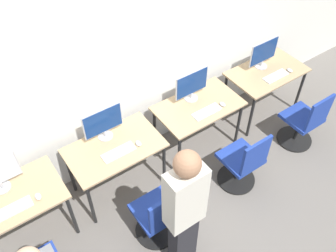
{
  "coord_description": "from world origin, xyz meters",
  "views": [
    {
      "loc": [
        -1.65,
        -2.25,
        3.93
      ],
      "look_at": [
        0.0,
        0.13,
        0.9
      ],
      "focal_mm": 40.0,
      "sensor_mm": 36.0,
      "label": 1
    }
  ],
  "objects_px": {
    "keyboard_right": "(207,112)",
    "monitor_far_right": "(264,53)",
    "monitor_right": "(192,85)",
    "mouse_far_right": "(290,70)",
    "office_chair_left": "(158,217)",
    "office_chair_right": "(243,164)",
    "monitor_left": "(103,123)",
    "mouse_far_left": "(38,196)",
    "keyboard_left": "(119,152)",
    "office_chair_far_right": "(304,123)",
    "keyboard_far_left": "(13,210)",
    "mouse_left": "(138,143)",
    "keyboard_far_right": "(276,76)",
    "person_left": "(184,210)",
    "mouse_right": "(223,104)"
  },
  "relations": [
    {
      "from": "keyboard_far_right",
      "to": "monitor_left",
      "type": "bearing_deg",
      "value": 171.59
    },
    {
      "from": "monitor_left",
      "to": "keyboard_right",
      "type": "distance_m",
      "value": 1.27
    },
    {
      "from": "monitor_right",
      "to": "keyboard_far_right",
      "type": "height_order",
      "value": "monitor_right"
    },
    {
      "from": "mouse_far_left",
      "to": "office_chair_right",
      "type": "xyz_separation_m",
      "value": [
        2.2,
        -0.67,
        -0.4
      ]
    },
    {
      "from": "mouse_far_left",
      "to": "office_chair_far_right",
      "type": "height_order",
      "value": "office_chair_far_right"
    },
    {
      "from": "keyboard_right",
      "to": "monitor_far_right",
      "type": "height_order",
      "value": "monitor_far_right"
    },
    {
      "from": "office_chair_left",
      "to": "keyboard_right",
      "type": "relative_size",
      "value": 2.38
    },
    {
      "from": "mouse_far_left",
      "to": "monitor_left",
      "type": "xyz_separation_m",
      "value": [
        0.94,
        0.35,
        0.2
      ]
    },
    {
      "from": "person_left",
      "to": "office_chair_far_right",
      "type": "relative_size",
      "value": 1.94
    },
    {
      "from": "monitor_right",
      "to": "person_left",
      "type": "bearing_deg",
      "value": -129.48
    },
    {
      "from": "monitor_left",
      "to": "monitor_right",
      "type": "xyz_separation_m",
      "value": [
        1.2,
        -0.04,
        0.0
      ]
    },
    {
      "from": "keyboard_right",
      "to": "keyboard_far_right",
      "type": "xyz_separation_m",
      "value": [
        1.2,
        0.01,
        0.0
      ]
    },
    {
      "from": "office_chair_left",
      "to": "office_chair_right",
      "type": "bearing_deg",
      "value": 0.74
    },
    {
      "from": "monitor_left",
      "to": "monitor_right",
      "type": "bearing_deg",
      "value": -2.11
    },
    {
      "from": "monitor_left",
      "to": "mouse_left",
      "type": "height_order",
      "value": "monitor_left"
    },
    {
      "from": "person_left",
      "to": "mouse_right",
      "type": "xyz_separation_m",
      "value": [
        1.36,
        1.02,
        -0.2
      ]
    },
    {
      "from": "mouse_far_left",
      "to": "monitor_right",
      "type": "xyz_separation_m",
      "value": [
        2.14,
        0.3,
        0.2
      ]
    },
    {
      "from": "mouse_far_right",
      "to": "mouse_left",
      "type": "bearing_deg",
      "value": 178.7
    },
    {
      "from": "monitor_far_right",
      "to": "keyboard_far_left",
      "type": "bearing_deg",
      "value": -175.63
    },
    {
      "from": "mouse_far_left",
      "to": "person_left",
      "type": "height_order",
      "value": "person_left"
    },
    {
      "from": "keyboard_right",
      "to": "mouse_far_right",
      "type": "distance_m",
      "value": 1.44
    },
    {
      "from": "mouse_far_left",
      "to": "keyboard_left",
      "type": "relative_size",
      "value": 0.24
    },
    {
      "from": "office_chair_far_right",
      "to": "mouse_left",
      "type": "bearing_deg",
      "value": 163.23
    },
    {
      "from": "keyboard_right",
      "to": "monitor_far_right",
      "type": "xyz_separation_m",
      "value": [
        1.2,
        0.29,
        0.21
      ]
    },
    {
      "from": "mouse_far_left",
      "to": "person_left",
      "type": "bearing_deg",
      "value": -45.65
    },
    {
      "from": "mouse_right",
      "to": "office_chair_right",
      "type": "distance_m",
      "value": 0.78
    },
    {
      "from": "monitor_left",
      "to": "mouse_far_right",
      "type": "height_order",
      "value": "monitor_left"
    },
    {
      "from": "monitor_left",
      "to": "mouse_left",
      "type": "xyz_separation_m",
      "value": [
        0.25,
        -0.32,
        -0.2
      ]
    },
    {
      "from": "keyboard_far_right",
      "to": "mouse_right",
      "type": "bearing_deg",
      "value": -178.98
    },
    {
      "from": "mouse_far_right",
      "to": "office_chair_right",
      "type": "bearing_deg",
      "value": -155.2
    },
    {
      "from": "office_chair_far_right",
      "to": "monitor_right",
      "type": "bearing_deg",
      "value": 142.27
    },
    {
      "from": "mouse_left",
      "to": "monitor_far_right",
      "type": "height_order",
      "value": "monitor_far_right"
    },
    {
      "from": "keyboard_far_left",
      "to": "monitor_far_right",
      "type": "height_order",
      "value": "monitor_far_right"
    },
    {
      "from": "keyboard_far_right",
      "to": "mouse_far_right",
      "type": "relative_size",
      "value": 4.23
    },
    {
      "from": "keyboard_right",
      "to": "mouse_far_right",
      "type": "height_order",
      "value": "mouse_far_right"
    },
    {
      "from": "keyboard_left",
      "to": "office_chair_left",
      "type": "distance_m",
      "value": 0.82
    },
    {
      "from": "keyboard_left",
      "to": "keyboard_right",
      "type": "height_order",
      "value": "same"
    },
    {
      "from": "monitor_left",
      "to": "office_chair_right",
      "type": "xyz_separation_m",
      "value": [
        1.26,
        -1.01,
        -0.6
      ]
    },
    {
      "from": "monitor_right",
      "to": "mouse_far_right",
      "type": "relative_size",
      "value": 5.25
    },
    {
      "from": "office_chair_far_right",
      "to": "keyboard_right",
      "type": "bearing_deg",
      "value": 153.0
    },
    {
      "from": "mouse_far_right",
      "to": "office_chair_far_right",
      "type": "xyz_separation_m",
      "value": [
        -0.25,
        -0.59,
        -0.4
      ]
    },
    {
      "from": "keyboard_far_left",
      "to": "person_left",
      "type": "distance_m",
      "value": 1.67
    },
    {
      "from": "mouse_left",
      "to": "office_chair_right",
      "type": "height_order",
      "value": "office_chair_right"
    },
    {
      "from": "office_chair_left",
      "to": "office_chair_far_right",
      "type": "xyz_separation_m",
      "value": [
        2.36,
        0.06,
        0.0
      ]
    },
    {
      "from": "person_left",
      "to": "mouse_right",
      "type": "relative_size",
      "value": 19.55
    },
    {
      "from": "keyboard_far_right",
      "to": "mouse_far_right",
      "type": "xyz_separation_m",
      "value": [
        0.25,
        -0.02,
        0.01
      ]
    },
    {
      "from": "monitor_far_right",
      "to": "monitor_left",
      "type": "bearing_deg",
      "value": 178.3
    },
    {
      "from": "mouse_far_left",
      "to": "keyboard_left",
      "type": "height_order",
      "value": "mouse_far_left"
    },
    {
      "from": "monitor_left",
      "to": "office_chair_right",
      "type": "relative_size",
      "value": 0.52
    },
    {
      "from": "monitor_left",
      "to": "monitor_right",
      "type": "distance_m",
      "value": 1.2
    }
  ]
}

